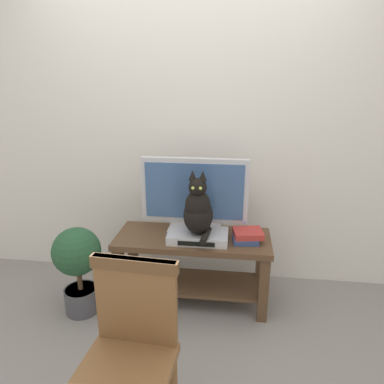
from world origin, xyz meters
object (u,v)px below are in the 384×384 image
at_px(tv_stand, 193,257).
at_px(cat, 198,210).
at_px(tv, 194,195).
at_px(media_box, 198,236).
at_px(book_stack, 247,236).
at_px(potted_plant, 78,263).
at_px(wooden_chair, 130,346).

bearing_deg(tv_stand, cat, -57.16).
bearing_deg(tv, cat, -74.34).
bearing_deg(tv, media_box, -73.17).
height_order(tv, book_stack, tv).
height_order(tv, media_box, tv).
relative_size(media_box, potted_plant, 0.64).
height_order(cat, wooden_chair, cat).
bearing_deg(book_stack, wooden_chair, -115.94).
distance_m(tv, potted_plant, 0.98).
relative_size(media_box, book_stack, 1.87).
xyz_separation_m(tv_stand, cat, (0.05, -0.07, 0.41)).
bearing_deg(media_box, book_stack, 4.85).
height_order(media_box, cat, cat).
relative_size(book_stack, potted_plant, 0.34).
relative_size(tv, wooden_chair, 0.87).
relative_size(media_box, wooden_chair, 0.47).
xyz_separation_m(cat, potted_plant, (-0.85, -0.17, -0.38)).
xyz_separation_m(tv, cat, (0.05, -0.17, -0.06)).
bearing_deg(potted_plant, wooden_chair, -53.55).
height_order(wooden_chair, potted_plant, wooden_chair).
bearing_deg(cat, tv, 105.66).
bearing_deg(book_stack, tv_stand, 176.12).
distance_m(media_box, potted_plant, 0.89).
relative_size(cat, wooden_chair, 0.52).
xyz_separation_m(media_box, book_stack, (0.35, 0.03, 0.01)).
distance_m(wooden_chair, book_stack, 1.24).
distance_m(tv_stand, book_stack, 0.45).
height_order(tv_stand, cat, cat).
distance_m(tv, cat, 0.18).
distance_m(tv_stand, potted_plant, 0.84).
xyz_separation_m(tv, wooden_chair, (-0.14, -1.23, -0.31)).
bearing_deg(wooden_chair, media_box, 80.04).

